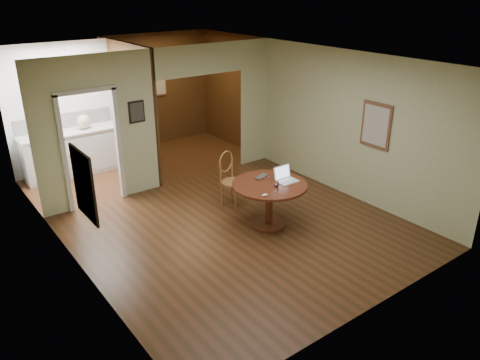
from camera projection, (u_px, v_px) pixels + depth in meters
floor at (244, 232)px, 7.67m from camera, size 5.00×5.00×0.00m
room_shell at (130, 120)px, 9.20m from camera, size 5.20×7.50×5.00m
dining_table at (269, 195)px, 7.67m from camera, size 1.23×1.23×0.77m
chair at (231, 176)px, 8.40m from camera, size 0.55×0.55×1.03m
open_laptop at (285, 177)px, 7.68m from camera, size 0.34×0.29×0.24m
closed_laptop at (264, 177)px, 7.82m from camera, size 0.34×0.28×0.02m
mouse at (265, 195)px, 7.14m from camera, size 0.10×0.06×0.04m
wine_glass at (277, 184)px, 7.45m from camera, size 0.09×0.09×0.10m
pen at (277, 191)px, 7.33m from camera, size 0.12×0.10×0.01m
kitchen_cabinet at (73, 153)px, 9.84m from camera, size 2.06×0.60×0.94m
grocery_bag at (84, 122)px, 9.77m from camera, size 0.37×0.34×0.30m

